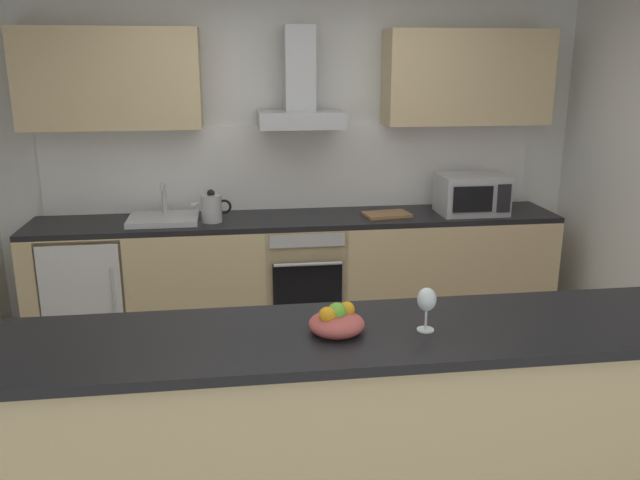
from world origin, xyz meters
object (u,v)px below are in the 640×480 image
(fruit_bowl, at_px, (337,322))
(refrigerator, at_px, (90,287))
(sink, at_px, (164,218))
(wine_glass, at_px, (427,301))
(kettle, at_px, (212,208))
(chopping_board, at_px, (387,214))
(microwave, at_px, (472,194))
(oven, at_px, (303,274))
(range_hood, at_px, (300,96))

(fruit_bowl, bearing_deg, refrigerator, 121.49)
(refrigerator, xyz_separation_m, sink, (0.56, 0.01, 0.50))
(refrigerator, xyz_separation_m, wine_glass, (1.80, -2.40, 0.71))
(kettle, xyz_separation_m, chopping_board, (1.30, 0.01, -0.09))
(sink, bearing_deg, microwave, -0.96)
(oven, xyz_separation_m, refrigerator, (-1.58, -0.00, -0.03))
(oven, relative_size, microwave, 1.60)
(oven, xyz_separation_m, sink, (-1.02, 0.01, 0.47))
(refrigerator, bearing_deg, chopping_board, -0.54)
(oven, relative_size, chopping_board, 2.35)
(wine_glass, height_order, chopping_board, wine_glass)
(sink, bearing_deg, wine_glass, -62.79)
(range_hood, relative_size, wine_glass, 4.05)
(fruit_bowl, bearing_deg, range_hood, 87.00)
(microwave, distance_m, sink, 2.32)
(range_hood, bearing_deg, oven, -90.00)
(oven, xyz_separation_m, wine_glass, (0.22, -2.40, 0.67))
(oven, relative_size, sink, 1.60)
(oven, relative_size, range_hood, 1.11)
(kettle, bearing_deg, sink, 172.75)
(wine_glass, bearing_deg, refrigerator, 126.91)
(microwave, distance_m, kettle, 1.97)
(refrigerator, distance_m, microwave, 2.95)
(kettle, height_order, range_hood, range_hood)
(oven, distance_m, fruit_bowl, 2.45)
(microwave, bearing_deg, range_hood, 173.09)
(wine_glass, xyz_separation_m, chopping_board, (0.42, 2.37, -0.22))
(microwave, relative_size, fruit_bowl, 2.27)
(microwave, xyz_separation_m, chopping_board, (-0.66, 0.00, -0.14))
(oven, xyz_separation_m, kettle, (-0.67, -0.03, 0.55))
(range_hood, distance_m, fruit_bowl, 2.61)
(refrigerator, relative_size, fruit_bowl, 3.86)
(kettle, bearing_deg, chopping_board, 0.44)
(wine_glass, relative_size, chopping_board, 0.52)
(oven, bearing_deg, fruit_bowl, -93.16)
(chopping_board, bearing_deg, fruit_bowl, -108.11)
(range_hood, bearing_deg, sink, -173.37)
(sink, xyz_separation_m, range_hood, (1.02, 0.12, 0.86))
(kettle, bearing_deg, refrigerator, 178.06)
(range_hood, relative_size, fruit_bowl, 3.27)
(oven, distance_m, sink, 1.12)
(sink, distance_m, range_hood, 1.34)
(range_hood, distance_m, wine_glass, 2.62)
(sink, relative_size, kettle, 1.73)
(oven, bearing_deg, microwave, -1.23)
(refrigerator, distance_m, sink, 0.75)
(microwave, xyz_separation_m, fruit_bowl, (-1.43, -2.34, 0.00))
(microwave, height_order, sink, microwave)
(chopping_board, bearing_deg, oven, 177.87)
(refrigerator, distance_m, wine_glass, 3.08)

